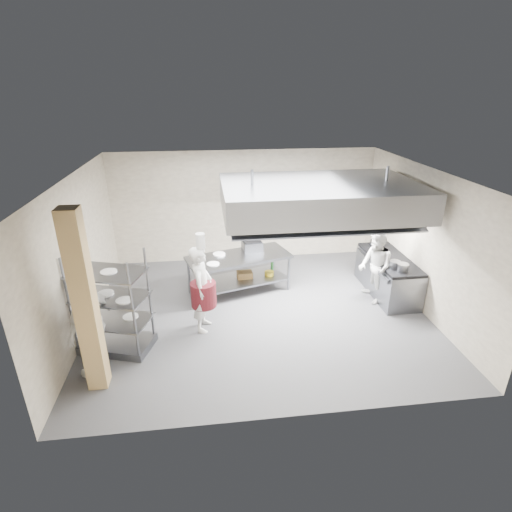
{
  "coord_description": "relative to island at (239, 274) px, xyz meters",
  "views": [
    {
      "loc": [
        -1.02,
        -7.39,
        4.52
      ],
      "look_at": [
        -0.05,
        0.2,
        1.24
      ],
      "focal_mm": 28.0,
      "sensor_mm": 36.0,
      "label": 1
    }
  ],
  "objects": [
    {
      "name": "floor",
      "position": [
        0.34,
        -1.0,
        -0.46
      ],
      "size": [
        7.0,
        7.0,
        0.0
      ],
      "primitive_type": "plane",
      "color": "#3B3B3E",
      "rests_on": "ground"
    },
    {
      "name": "ceiling",
      "position": [
        0.34,
        -1.0,
        2.54
      ],
      "size": [
        7.0,
        7.0,
        0.0
      ],
      "primitive_type": "plane",
      "rotation": [
        3.14,
        0.0,
        0.0
      ],
      "color": "silver",
      "rests_on": "wall_back"
    },
    {
      "name": "wall_back",
      "position": [
        0.34,
        2.0,
        1.04
      ],
      "size": [
        7.0,
        0.0,
        7.0
      ],
      "primitive_type": "plane",
      "rotation": [
        1.57,
        0.0,
        0.0
      ],
      "color": "gray",
      "rests_on": "ground"
    },
    {
      "name": "wall_left",
      "position": [
        -3.16,
        -1.0,
        1.04
      ],
      "size": [
        0.0,
        6.0,
        6.0
      ],
      "primitive_type": "plane",
      "rotation": [
        1.57,
        0.0,
        1.57
      ],
      "color": "gray",
      "rests_on": "ground"
    },
    {
      "name": "wall_right",
      "position": [
        3.84,
        -1.0,
        1.04
      ],
      "size": [
        0.0,
        6.0,
        6.0
      ],
      "primitive_type": "plane",
      "rotation": [
        1.57,
        0.0,
        -1.57
      ],
      "color": "gray",
      "rests_on": "ground"
    },
    {
      "name": "column",
      "position": [
        -2.56,
        -2.9,
        1.04
      ],
      "size": [
        0.3,
        0.3,
        3.0
      ],
      "primitive_type": "cube",
      "color": "tan",
      "rests_on": "floor"
    },
    {
      "name": "exhaust_hood",
      "position": [
        1.64,
        -0.6,
        1.94
      ],
      "size": [
        4.0,
        2.5,
        0.6
      ],
      "primitive_type": "cube",
      "color": "gray",
      "rests_on": "ceiling"
    },
    {
      "name": "hood_strip_a",
      "position": [
        0.74,
        -0.6,
        1.62
      ],
      "size": [
        1.6,
        0.12,
        0.04
      ],
      "primitive_type": "cube",
      "color": "white",
      "rests_on": "exhaust_hood"
    },
    {
      "name": "hood_strip_b",
      "position": [
        2.54,
        -0.6,
        1.62
      ],
      "size": [
        1.6,
        0.12,
        0.04
      ],
      "primitive_type": "cube",
      "color": "white",
      "rests_on": "exhaust_hood"
    },
    {
      "name": "wall_shelf",
      "position": [
        2.14,
        1.84,
        1.04
      ],
      "size": [
        1.5,
        0.28,
        0.04
      ],
      "primitive_type": "cube",
      "color": "gray",
      "rests_on": "wall_back"
    },
    {
      "name": "island",
      "position": [
        0.0,
        0.0,
        0.0
      ],
      "size": [
        2.53,
        1.61,
        0.91
      ],
      "primitive_type": null,
      "rotation": [
        0.0,
        0.0,
        0.29
      ],
      "color": "gray",
      "rests_on": "floor"
    },
    {
      "name": "island_worktop",
      "position": [
        0.0,
        0.0,
        0.42
      ],
      "size": [
        2.53,
        1.61,
        0.06
      ],
      "primitive_type": "cube",
      "rotation": [
        0.0,
        0.0,
        0.29
      ],
      "color": "gray",
      "rests_on": "island"
    },
    {
      "name": "island_undershelf",
      "position": [
        0.0,
        0.0,
        -0.16
      ],
      "size": [
        2.32,
        1.46,
        0.04
      ],
      "primitive_type": "cube",
      "rotation": [
        0.0,
        0.0,
        0.29
      ],
      "color": "slate",
      "rests_on": "island"
    },
    {
      "name": "pass_rack",
      "position": [
        -2.46,
        -1.91,
        0.5
      ],
      "size": [
        1.44,
        1.09,
        1.92
      ],
      "primitive_type": null,
      "rotation": [
        0.0,
        0.0,
        -0.3
      ],
      "color": "gray",
      "rests_on": "floor"
    },
    {
      "name": "cooking_range",
      "position": [
        3.42,
        -0.5,
        -0.04
      ],
      "size": [
        0.8,
        2.0,
        0.84
      ],
      "primitive_type": "cube",
      "color": "gray",
      "rests_on": "floor"
    },
    {
      "name": "range_top",
      "position": [
        3.42,
        -0.5,
        0.41
      ],
      "size": [
        0.78,
        1.96,
        0.06
      ],
      "primitive_type": "cube",
      "color": "black",
      "rests_on": "cooking_range"
    },
    {
      "name": "chef_head",
      "position": [
        -0.85,
        -1.46,
        0.43
      ],
      "size": [
        0.54,
        0.71,
        1.77
      ],
      "primitive_type": "imported",
      "rotation": [
        0.0,
        0.0,
        1.37
      ],
      "color": "silver",
      "rests_on": "floor"
    },
    {
      "name": "chef_line",
      "position": [
        2.94,
        -0.8,
        0.38
      ],
      "size": [
        0.63,
        0.81,
        1.66
      ],
      "primitive_type": "imported",
      "rotation": [
        0.0,
        0.0,
        -1.57
      ],
      "color": "white",
      "rests_on": "floor"
    },
    {
      "name": "chef_plating",
      "position": [
        -2.66,
        -2.56,
        0.48
      ],
      "size": [
        0.78,
        1.18,
        1.86
      ],
      "primitive_type": "imported",
      "rotation": [
        0.0,
        0.0,
        -1.9
      ],
      "color": "white",
      "rests_on": "floor"
    },
    {
      "name": "griddle",
      "position": [
        0.35,
        0.31,
        0.56
      ],
      "size": [
        0.5,
        0.42,
        0.22
      ],
      "primitive_type": "cube",
      "rotation": [
        0.0,
        0.0,
        0.17
      ],
      "color": "slate",
      "rests_on": "island_worktop"
    },
    {
      "name": "wicker_basket",
      "position": [
        0.14,
        0.06,
        -0.06
      ],
      "size": [
        0.37,
        0.27,
        0.16
      ],
      "primitive_type": "cube",
      "rotation": [
        0.0,
        0.0,
        0.07
      ],
      "color": "olive",
      "rests_on": "island_undershelf"
    },
    {
      "name": "stockpot",
      "position": [
        3.27,
        -1.04,
        0.52
      ],
      "size": [
        0.23,
        0.23,
        0.16
      ],
      "primitive_type": "cylinder",
      "color": "gray",
      "rests_on": "range_top"
    },
    {
      "name": "plate_stack",
      "position": [
        -2.46,
        -1.91,
        0.16
      ],
      "size": [
        0.28,
        0.28,
        0.05
      ],
      "primitive_type": "cylinder",
      "color": "white",
      "rests_on": "pass_rack"
    }
  ]
}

